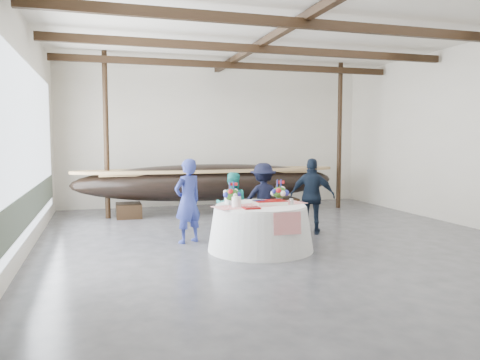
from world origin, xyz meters
name	(u,v)px	position (x,y,z in m)	size (l,w,h in m)	color
floor	(284,242)	(0.00, 0.00, 0.00)	(10.00, 12.00, 0.01)	#3D3D42
wall_back	(216,136)	(0.00, 6.00, 2.25)	(10.00, 0.02, 4.50)	silver
wall_left	(20,134)	(-5.00, 0.00, 2.25)	(0.02, 12.00, 4.50)	silver
ceiling	(286,23)	(0.00, 0.00, 4.50)	(10.00, 12.00, 0.01)	white
pavilion_structure	(273,54)	(0.00, 0.73, 4.00)	(9.80, 11.76, 4.50)	black
open_bay	(32,156)	(-4.95, 1.00, 1.83)	(0.03, 7.00, 3.20)	silver
longboat_display	(210,182)	(-0.65, 4.12, 0.92)	(7.68, 1.54, 1.44)	black
banquet_table	(260,227)	(-0.70, -0.50, 0.44)	(2.06, 2.06, 0.88)	silver
tabletop_items	(256,197)	(-0.75, -0.37, 1.03)	(1.98, 1.02, 0.40)	red
guest_woman_blue	(188,201)	(-1.94, 0.52, 0.88)	(0.64, 0.42, 1.75)	navy
guest_woman_teal	(232,205)	(-0.93, 0.73, 0.72)	(0.70, 0.54, 1.44)	teal
guest_man_left	(263,199)	(-0.13, 0.95, 0.81)	(1.04, 0.60, 1.62)	black
guest_man_right	(312,196)	(0.94, 0.62, 0.86)	(1.01, 0.42, 1.73)	black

